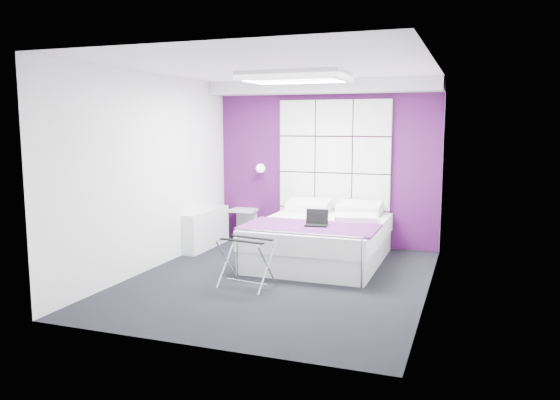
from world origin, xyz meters
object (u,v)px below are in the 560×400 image
Objects in this scene: nightstand at (243,210)px; wall_lamp at (261,168)px; luggage_rack at (247,263)px; radiator at (206,229)px; laptop at (317,221)px; bed at (321,239)px.

wall_lamp is at bearing 7.30° from nightstand.
wall_lamp reaches higher than luggage_rack.
radiator is at bearing -114.49° from nightstand.
nightstand is (0.33, 0.72, 0.21)m from radiator.
laptop reaches higher than nightstand.
luggage_rack is (0.79, -2.48, -0.93)m from wall_lamp.
nightstand is at bearing -172.70° from wall_lamp.
nightstand is 1.41× the size of laptop.
bed is 1.87m from nightstand.
laptop is at bearing -19.11° from radiator.
laptop is (1.37, -1.46, -0.56)m from wall_lamp.
bed is at bearing -6.71° from radiator.
radiator is 2.02× the size of luggage_rack.
nightstand is at bearing 65.51° from radiator.
wall_lamp reaches higher than bed.
laptop is (2.01, -0.70, 0.36)m from radiator.
wall_lamp is at bearing 142.56° from bed.
bed reaches higher than nightstand.
bed is 5.17× the size of nightstand.
bed is at bearing 80.75° from luggage_rack.
bed reaches higher than luggage_rack.
luggage_rack is 1.23m from laptop.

